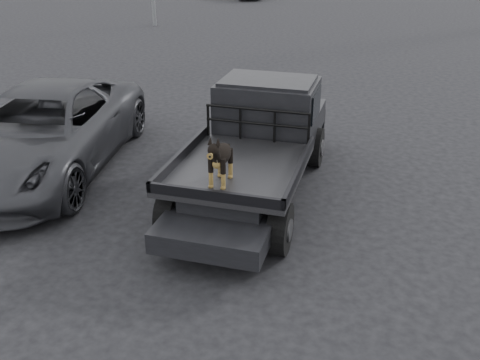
% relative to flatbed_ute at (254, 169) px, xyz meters
% --- Properties ---
extents(ground, '(120.00, 120.00, 0.00)m').
position_rel_flatbed_ute_xyz_m(ground, '(-0.08, -1.71, -0.46)').
color(ground, black).
rests_on(ground, ground).
extents(flatbed_ute, '(2.00, 5.40, 0.92)m').
position_rel_flatbed_ute_xyz_m(flatbed_ute, '(0.00, 0.00, 0.00)').
color(flatbed_ute, black).
rests_on(flatbed_ute, ground).
extents(ute_cab, '(1.72, 1.30, 0.88)m').
position_rel_flatbed_ute_xyz_m(ute_cab, '(0.00, 0.95, 0.90)').
color(ute_cab, black).
rests_on(ute_cab, flatbed_ute).
extents(headache_rack, '(1.80, 0.08, 0.55)m').
position_rel_flatbed_ute_xyz_m(headache_rack, '(0.00, 0.20, 0.74)').
color(headache_rack, black).
rests_on(headache_rack, flatbed_ute).
extents(dog, '(0.32, 0.60, 0.74)m').
position_rel_flatbed_ute_xyz_m(dog, '(-0.08, -1.55, 0.83)').
color(dog, black).
rests_on(dog, flatbed_ute).
extents(parked_suv, '(3.41, 5.90, 1.55)m').
position_rel_flatbed_ute_xyz_m(parked_suv, '(-4.06, -0.10, 0.31)').
color(parked_suv, '#313236').
rests_on(parked_suv, ground).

